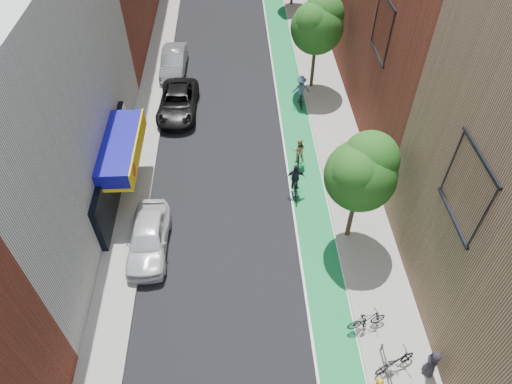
{
  "coord_description": "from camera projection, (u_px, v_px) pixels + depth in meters",
  "views": [
    {
      "loc": [
        0.08,
        -4.73,
        18.84
      ],
      "look_at": [
        0.93,
        11.99,
        1.5
      ],
      "focal_mm": 32.0,
      "sensor_mm": 36.0,
      "label": 1
    }
  ],
  "objects": [
    {
      "name": "bike_lane",
      "position": [
        287.0,
        73.0,
        35.0
      ],
      "size": [
        2.0,
        68.0,
        0.01
      ],
      "primitive_type": "cube",
      "color": "#14733F",
      "rests_on": "ground"
    },
    {
      "name": "sidewalk_left",
      "position": [
        156.0,
        76.0,
        34.6
      ],
      "size": [
        2.0,
        68.0,
        0.15
      ],
      "primitive_type": "cube",
      "color": "gray",
      "rests_on": "ground"
    },
    {
      "name": "sidewalk_right",
      "position": [
        319.0,
        71.0,
        35.04
      ],
      "size": [
        3.0,
        68.0,
        0.15
      ],
      "primitive_type": "cube",
      "color": "gray",
      "rests_on": "ground"
    },
    {
      "name": "building_left_white",
      "position": [
        6.0,
        106.0,
        21.84
      ],
      "size": [
        8.0,
        20.0,
        12.0
      ],
      "primitive_type": "cube",
      "color": "silver",
      "rests_on": "ground"
    },
    {
      "name": "tree_near",
      "position": [
        362.0,
        171.0,
        20.63
      ],
      "size": [
        3.4,
        3.36,
        6.42
      ],
      "color": "#332619",
      "rests_on": "ground"
    },
    {
      "name": "tree_mid",
      "position": [
        318.0,
        23.0,
        30.17
      ],
      "size": [
        3.55,
        3.53,
        6.74
      ],
      "color": "#332619",
      "rests_on": "ground"
    },
    {
      "name": "parked_car_white",
      "position": [
        148.0,
        238.0,
        22.83
      ],
      "size": [
        1.94,
        4.79,
        1.63
      ],
      "primitive_type": "imported",
      "rotation": [
        0.0,
        0.0,
        -0.0
      ],
      "color": "silver",
      "rests_on": "ground"
    },
    {
      "name": "parked_car_black",
      "position": [
        178.0,
        102.0,
        31.03
      ],
      "size": [
        2.7,
        5.54,
        1.52
      ],
      "primitive_type": "imported",
      "rotation": [
        0.0,
        0.0,
        -0.03
      ],
      "color": "black",
      "rests_on": "ground"
    },
    {
      "name": "parked_car_silver",
      "position": [
        174.0,
        62.0,
        34.64
      ],
      "size": [
        1.84,
        4.91,
        1.6
      ],
      "primitive_type": "imported",
      "rotation": [
        0.0,
        0.0,
        -0.03
      ],
      "color": "#9B9FA4",
      "rests_on": "ground"
    },
    {
      "name": "cyclist_lane_near",
      "position": [
        299.0,
        154.0,
        27.16
      ],
      "size": [
        0.86,
        1.61,
        1.98
      ],
      "rotation": [
        0.0,
        0.0,
        3.03
      ],
      "color": "black",
      "rests_on": "ground"
    },
    {
      "name": "cyclist_lane_mid",
      "position": [
        295.0,
        184.0,
        25.59
      ],
      "size": [
        1.02,
        1.94,
        2.07
      ],
      "rotation": [
        0.0,
        0.0,
        3.11
      ],
      "color": "black",
      "rests_on": "ground"
    },
    {
      "name": "cyclist_lane_far",
      "position": [
        301.0,
        92.0,
        31.38
      ],
      "size": [
        1.24,
        1.62,
        2.23
      ],
      "rotation": [
        0.0,
        0.0,
        3.19
      ],
      "color": "black",
      "rests_on": "ground"
    },
    {
      "name": "parked_bike_mid",
      "position": [
        367.0,
        320.0,
        19.85
      ],
      "size": [
        1.86,
        0.88,
        1.08
      ],
      "primitive_type": "imported",
      "rotation": [
        0.0,
        0.0,
        1.79
      ],
      "color": "black",
      "rests_on": "sidewalk_right"
    },
    {
      "name": "parked_bike_far",
      "position": [
        395.0,
        361.0,
        18.6
      ],
      "size": [
        2.01,
        1.33,
        1.0
      ],
      "primitive_type": "imported",
      "rotation": [
        0.0,
        0.0,
        1.96
      ],
      "color": "black",
      "rests_on": "sidewalk_right"
    },
    {
      "name": "pedestrian",
      "position": [
        432.0,
        363.0,
        18.26
      ],
      "size": [
        0.78,
        0.91,
        1.58
      ],
      "primitive_type": "imported",
      "rotation": [
        0.0,
        0.0,
        -2.0
      ],
      "color": "black",
      "rests_on": "sidewalk_right"
    },
    {
      "name": "fire_hydrant",
      "position": [
        379.0,
        384.0,
        18.01
      ],
      "size": [
        0.29,
        0.29,
        0.83
      ],
      "color": "gold",
      "rests_on": "sidewalk_right"
    }
  ]
}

